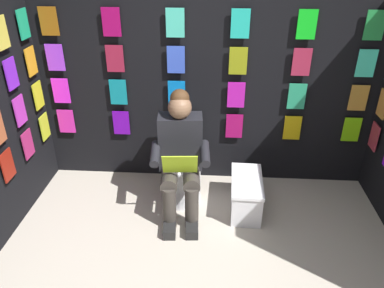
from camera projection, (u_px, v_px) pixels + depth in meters
The scene contains 4 objects.
display_wall_back at pixel (207, 84), 3.73m from camera, with size 3.48×0.14×2.11m.
toilet at pixel (181, 168), 3.71m from camera, with size 0.42×0.57×0.77m.
person_reading at pixel (180, 156), 3.38m from camera, with size 0.55×0.71×1.19m.
comic_longbox_near at pixel (246, 194), 3.58m from camera, with size 0.31×0.60×0.34m.
Camera 1 is at (-0.09, 1.65, 2.30)m, focal length 34.85 mm.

